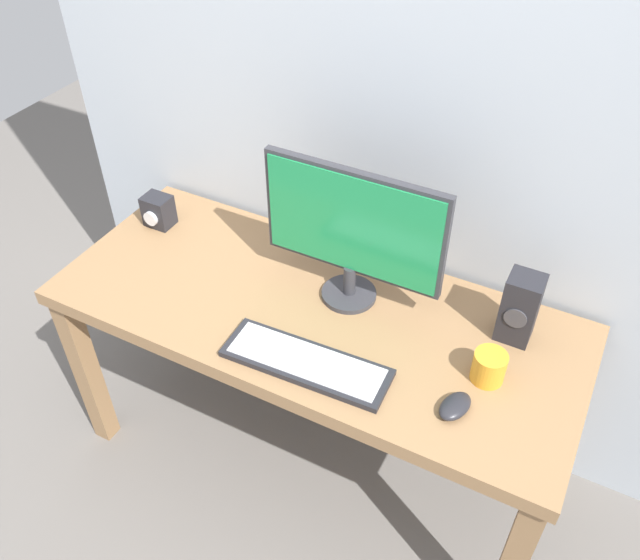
% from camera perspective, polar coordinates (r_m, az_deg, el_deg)
% --- Properties ---
extents(ground_plane, '(6.00, 6.00, 0.00)m').
position_cam_1_polar(ground_plane, '(2.49, -0.42, -14.67)').
color(ground_plane, slate).
extents(wall_back, '(2.25, 0.04, 3.00)m').
position_cam_1_polar(wall_back, '(1.81, 5.18, 22.98)').
color(wall_back, '#B2BCC6').
rests_on(wall_back, ground_plane).
extents(desk, '(1.56, 0.65, 0.73)m').
position_cam_1_polar(desk, '(2.00, -0.51, -4.39)').
color(desk, '#936D47').
rests_on(desk, ground_plane).
extents(monitor, '(0.54, 0.16, 0.43)m').
position_cam_1_polar(monitor, '(1.83, 2.84, 4.32)').
color(monitor, '#333338').
rests_on(monitor, desk).
extents(keyboard_primary, '(0.46, 0.16, 0.02)m').
position_cam_1_polar(keyboard_primary, '(1.77, -1.20, -7.14)').
color(keyboard_primary, '#232328').
rests_on(keyboard_primary, desk).
extents(mouse, '(0.09, 0.12, 0.03)m').
position_cam_1_polar(mouse, '(1.71, 11.58, -10.63)').
color(mouse, '#232328').
rests_on(mouse, desk).
extents(speaker_right, '(0.09, 0.09, 0.21)m').
position_cam_1_polar(speaker_right, '(1.86, 16.87, -2.33)').
color(speaker_right, '#232328').
rests_on(speaker_right, desk).
extents(audio_controller, '(0.09, 0.09, 0.11)m').
position_cam_1_polar(audio_controller, '(2.28, -13.81, 5.81)').
color(audio_controller, '#232328').
rests_on(audio_controller, desk).
extents(coffee_mug, '(0.09, 0.09, 0.09)m').
position_cam_1_polar(coffee_mug, '(1.77, 14.38, -7.28)').
color(coffee_mug, orange).
rests_on(coffee_mug, desk).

